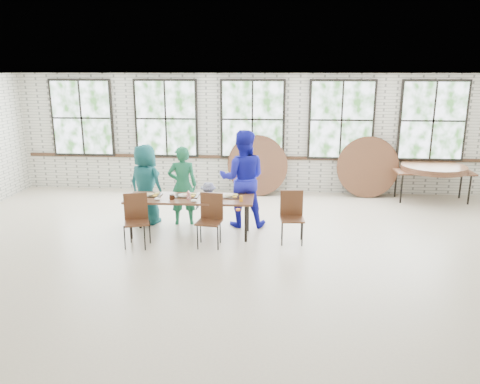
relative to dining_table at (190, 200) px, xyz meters
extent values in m
plane|color=beige|center=(1.00, -1.08, -0.69)|extent=(12.00, 12.00, 0.00)
plane|color=white|center=(1.00, -1.08, 2.31)|extent=(12.00, 12.00, 0.00)
plane|color=silver|center=(1.00, 3.42, 0.81)|extent=(12.00, 0.00, 12.00)
plane|color=silver|center=(1.00, -5.58, 0.81)|extent=(12.00, 0.00, 12.00)
cube|color=#422819|center=(1.00, 3.39, 0.21)|extent=(11.80, 0.05, 0.08)
cube|color=black|center=(-3.40, 3.36, 1.19)|extent=(1.62, 0.05, 1.97)
cube|color=white|center=(-3.40, 3.32, 1.19)|extent=(1.50, 0.01, 1.85)
cube|color=black|center=(-1.20, 3.36, 1.19)|extent=(1.62, 0.05, 1.97)
cube|color=white|center=(-1.20, 3.32, 1.19)|extent=(1.50, 0.01, 1.85)
cube|color=black|center=(1.00, 3.36, 1.19)|extent=(1.62, 0.05, 1.97)
cube|color=white|center=(1.00, 3.32, 1.19)|extent=(1.50, 0.01, 1.85)
cube|color=black|center=(3.20, 3.36, 1.19)|extent=(1.62, 0.05, 1.97)
cube|color=white|center=(3.20, 3.32, 1.19)|extent=(1.50, 0.01, 1.85)
cube|color=black|center=(5.40, 3.36, 1.19)|extent=(1.62, 0.05, 1.97)
cube|color=white|center=(5.40, 3.32, 1.19)|extent=(1.50, 0.01, 1.85)
cube|color=brown|center=(0.00, 0.00, 0.03)|extent=(2.41, 0.82, 0.04)
cylinder|color=black|center=(-1.08, -0.30, -0.34)|extent=(0.05, 0.05, 0.70)
cylinder|color=black|center=(-1.08, 0.30, -0.34)|extent=(0.05, 0.05, 0.70)
cylinder|color=black|center=(1.08, -0.30, -0.34)|extent=(0.05, 0.05, 0.70)
cylinder|color=black|center=(1.08, 0.30, -0.34)|extent=(0.05, 0.05, 0.70)
cube|color=#512E1B|center=(-0.84, -0.69, -0.24)|extent=(0.52, 0.51, 0.03)
cube|color=#512E1B|center=(-0.90, -0.51, 0.01)|extent=(0.41, 0.16, 0.50)
cylinder|color=black|center=(-1.02, -0.86, -0.47)|extent=(0.02, 0.02, 0.44)
cylinder|color=black|center=(-1.02, -0.52, -0.47)|extent=(0.02, 0.02, 0.44)
cylinder|color=black|center=(-0.66, -0.86, -0.47)|extent=(0.02, 0.02, 0.44)
cylinder|color=black|center=(-0.66, -0.52, -0.47)|extent=(0.02, 0.02, 0.44)
cube|color=#512E1B|center=(0.44, -0.58, -0.24)|extent=(0.48, 0.46, 0.03)
cube|color=#512E1B|center=(0.47, -0.39, 0.01)|extent=(0.42, 0.10, 0.50)
cylinder|color=black|center=(0.26, -0.75, -0.47)|extent=(0.02, 0.02, 0.44)
cylinder|color=black|center=(0.26, -0.41, -0.47)|extent=(0.02, 0.02, 0.44)
cylinder|color=black|center=(0.62, -0.75, -0.47)|extent=(0.02, 0.02, 0.44)
cylinder|color=black|center=(0.62, -0.41, -0.47)|extent=(0.02, 0.02, 0.44)
cube|color=#512E1B|center=(1.93, -0.28, -0.24)|extent=(0.45, 0.43, 0.03)
cube|color=#512E1B|center=(1.91, -0.09, 0.01)|extent=(0.42, 0.06, 0.50)
cylinder|color=black|center=(1.75, -0.45, -0.47)|extent=(0.02, 0.02, 0.44)
cylinder|color=black|center=(1.75, -0.11, -0.47)|extent=(0.02, 0.02, 0.44)
cylinder|color=black|center=(2.11, -0.45, -0.47)|extent=(0.02, 0.02, 0.44)
cylinder|color=black|center=(2.11, -0.11, -0.47)|extent=(0.02, 0.02, 0.44)
imported|color=#185B5C|center=(-1.03, 0.65, 0.13)|extent=(0.94, 0.80, 1.64)
imported|color=#1C6943|center=(-0.27, 0.65, 0.12)|extent=(0.65, 0.50, 1.62)
imported|color=#171948|center=(0.26, 0.65, -0.25)|extent=(0.63, 0.44, 0.89)
imported|color=#191BB4|center=(0.95, 0.65, 0.28)|extent=(0.97, 0.77, 1.95)
cube|color=brown|center=(5.37, 2.84, 0.03)|extent=(1.81, 0.77, 0.04)
cylinder|color=black|center=(4.59, 2.56, -0.34)|extent=(0.04, 0.04, 0.70)
cylinder|color=black|center=(4.59, 3.11, -0.34)|extent=(0.04, 0.04, 0.70)
cylinder|color=black|center=(6.15, 2.56, -0.34)|extent=(0.04, 0.04, 0.70)
cylinder|color=black|center=(6.15, 3.11, -0.34)|extent=(0.04, 0.04, 0.70)
cube|color=black|center=(-0.80, 0.08, 0.06)|extent=(0.44, 0.33, 0.02)
cube|color=black|center=(-0.07, 0.09, 0.06)|extent=(0.44, 0.33, 0.02)
cube|color=black|center=(0.73, 0.11, 0.06)|extent=(0.44, 0.33, 0.02)
cylinder|color=black|center=(-0.31, -0.15, 0.10)|extent=(0.09, 0.09, 0.09)
cube|color=red|center=(0.00, -0.13, 0.11)|extent=(0.06, 0.06, 0.11)
cylinder|color=#1D9DDB|center=(0.28, -0.08, 0.10)|extent=(0.07, 0.07, 0.10)
cylinder|color=orange|center=(0.99, -0.18, 0.11)|extent=(0.07, 0.07, 0.11)
cylinder|color=white|center=(0.45, -0.18, 0.10)|extent=(0.17, 0.17, 0.10)
ellipsoid|color=white|center=(-0.57, -0.22, 0.08)|extent=(0.11, 0.11, 0.05)
ellipsoid|color=white|center=(0.12, -0.28, 0.08)|extent=(0.11, 0.11, 0.05)
ellipsoid|color=white|center=(0.57, -0.09, 0.08)|extent=(0.11, 0.11, 0.05)
cylinder|color=brown|center=(5.37, 2.84, 0.07)|extent=(1.50, 1.50, 0.04)
cylinder|color=brown|center=(5.37, 2.84, 0.12)|extent=(1.50, 1.50, 0.04)
cylinder|color=brown|center=(5.37, 2.84, 0.16)|extent=(1.50, 1.50, 0.04)
cylinder|color=brown|center=(1.13, 3.21, 0.05)|extent=(1.50, 0.21, 1.50)
cylinder|color=brown|center=(1.16, 3.11, 0.05)|extent=(1.50, 0.43, 1.46)
cylinder|color=brown|center=(3.91, 3.21, 0.05)|extent=(1.50, 0.28, 1.49)
cylinder|color=brown|center=(3.87, 3.11, 0.05)|extent=(1.50, 0.33, 1.48)
camera|label=1|loc=(1.60, -8.42, 2.41)|focal=35.00mm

